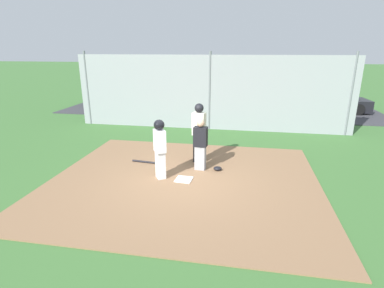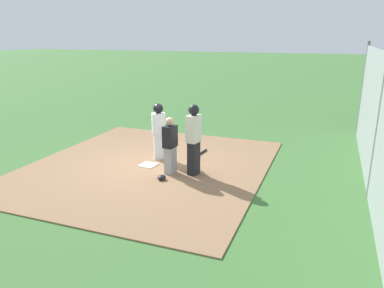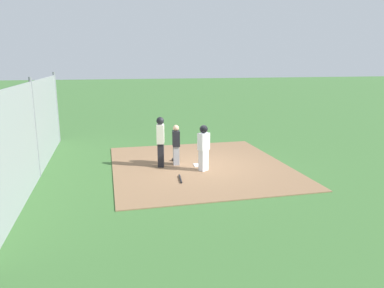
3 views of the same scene
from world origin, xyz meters
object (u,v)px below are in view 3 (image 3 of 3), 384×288
at_px(umpire, 161,140).
at_px(home_plate, 200,165).
at_px(catcher, 176,144).
at_px(baseball_bat, 180,179).
at_px(runner, 204,145).
at_px(catcher_mask, 174,159).

bearing_deg(umpire, home_plate, 4.59).
xyz_separation_m(home_plate, umpire, (-0.19, -1.43, 0.98)).
bearing_deg(home_plate, catcher, -111.48).
bearing_deg(baseball_bat, home_plate, 151.30).
relative_size(catcher, baseball_bat, 1.93).
bearing_deg(runner, home_plate, -34.25).
xyz_separation_m(umpire, baseball_bat, (1.68, 0.39, -0.96)).
relative_size(home_plate, catcher, 0.29).
xyz_separation_m(umpire, catcher_mask, (-0.65, 0.62, -0.93)).
bearing_deg(runner, umpire, 27.47).
height_order(catcher, baseball_bat, catcher).
height_order(catcher, catcher_mask, catcher).
relative_size(home_plate, catcher_mask, 1.83).
bearing_deg(catcher, home_plate, -15.41).
xyz_separation_m(catcher, catcher_mask, (-0.52, 0.02, -0.72)).
bearing_deg(catcher, runner, -44.80).
height_order(baseball_bat, catcher_mask, catcher_mask).
distance_m(umpire, runner, 1.64).
bearing_deg(home_plate, umpire, -97.51).
relative_size(runner, catcher_mask, 6.85).
height_order(home_plate, runner, runner).
distance_m(runner, baseball_bat, 1.59).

